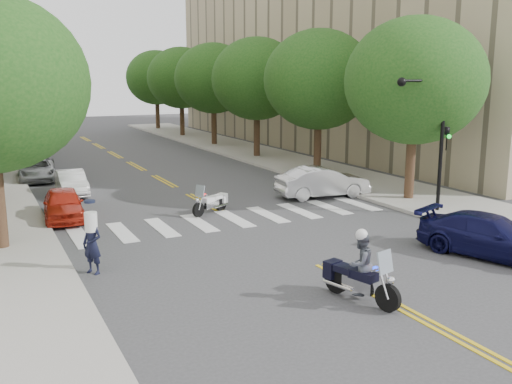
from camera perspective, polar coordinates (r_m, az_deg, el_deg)
ground at (r=18.06m, az=6.42°, el=-7.24°), size 140.00×140.00×0.00m
sidewalk_right at (r=41.32m, az=0.95°, el=3.62°), size 5.00×60.00×0.15m
building_right at (r=53.88m, az=15.35°, el=16.74°), size 26.00×44.00×22.00m
tree_r_0 at (r=27.25m, az=15.59°, el=10.65°), size 6.40×6.40×8.45m
tree_r_1 at (r=33.64m, az=6.31°, el=11.10°), size 6.40×6.40×8.45m
tree_r_2 at (r=40.60m, az=0.08°, el=11.24°), size 6.40×6.40×8.45m
tree_r_3 at (r=47.89m, az=-4.29°, el=11.27°), size 6.40×6.40×8.45m
tree_r_4 at (r=55.37m, az=-7.50°, el=11.24°), size 6.40×6.40×8.45m
tree_r_5 at (r=62.98m, az=-9.94°, el=11.20°), size 6.40×6.40×8.45m
traffic_signal_pole at (r=24.77m, az=17.37°, el=6.24°), size 2.82×0.42×6.00m
motorcycle_police at (r=15.20m, az=10.22°, el=-7.57°), size 0.97×2.37×1.96m
motorcycle_parked at (r=24.50m, az=-4.37°, el=-1.03°), size 1.92×1.17×1.34m
officer_standing at (r=17.62m, az=-16.06°, el=-5.04°), size 0.74×0.79×1.80m
convertible at (r=27.75m, az=6.68°, el=1.00°), size 4.67×2.13×1.49m
sedan_blue at (r=20.07m, az=22.43°, el=-4.10°), size 3.47×5.08×1.36m
parked_car_a at (r=24.55m, az=-18.71°, el=-1.16°), size 1.89×3.93×1.30m
parked_car_b at (r=29.57m, az=-17.97°, el=0.88°), size 1.36×3.66×1.20m
parked_car_c at (r=34.34m, az=-21.07°, el=2.08°), size 2.29×4.39×1.18m
parked_car_d at (r=39.32m, az=-21.00°, el=3.21°), size 1.76×4.15×1.19m
parked_car_e at (r=48.76m, az=-21.53°, el=4.73°), size 1.66×3.89×1.31m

